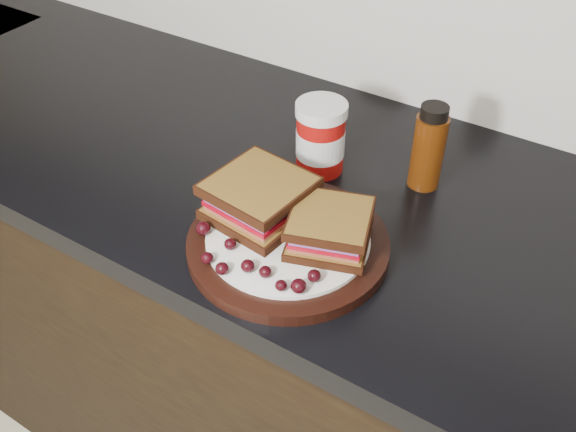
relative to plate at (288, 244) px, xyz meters
name	(u,v)px	position (x,y,z in m)	size (l,w,h in m)	color
base_cabinets	(282,352)	(-0.11, 0.15, -0.48)	(3.96, 0.58, 0.86)	black
countertop	(281,180)	(-0.11, 0.15, -0.03)	(3.98, 0.60, 0.04)	black
plate	(288,244)	(0.00, 0.00, 0.00)	(0.28, 0.28, 0.02)	black
sandwich_left	(259,198)	(-0.06, 0.02, 0.04)	(0.13, 0.13, 0.06)	brown
sandwich_right	(330,228)	(0.05, 0.02, 0.04)	(0.11, 0.11, 0.05)	brown
grape_0	(203,228)	(-0.10, -0.06, 0.02)	(0.02, 0.02, 0.02)	black
grape_1	(230,244)	(-0.05, -0.06, 0.02)	(0.02, 0.02, 0.02)	black
grape_2	(207,258)	(-0.06, -0.10, 0.02)	(0.02, 0.02, 0.02)	black
grape_3	(222,269)	(-0.03, -0.10, 0.02)	(0.02, 0.02, 0.02)	black
grape_4	(248,266)	(-0.01, -0.08, 0.02)	(0.02, 0.02, 0.02)	black
grape_5	(265,272)	(0.02, -0.08, 0.02)	(0.02, 0.02, 0.02)	black
grape_6	(281,285)	(0.05, -0.09, 0.02)	(0.02, 0.02, 0.01)	black
grape_7	(299,286)	(0.07, -0.08, 0.02)	(0.02, 0.02, 0.02)	black
grape_8	(314,276)	(0.07, -0.05, 0.02)	(0.02, 0.02, 0.02)	black
grape_9	(312,254)	(0.05, -0.02, 0.02)	(0.02, 0.02, 0.02)	black
grape_10	(344,246)	(0.08, 0.01, 0.02)	(0.02, 0.02, 0.02)	black
grape_11	(334,239)	(0.06, 0.02, 0.02)	(0.02, 0.02, 0.02)	black
grape_12	(335,226)	(0.05, 0.05, 0.02)	(0.02, 0.02, 0.01)	black
grape_13	(271,195)	(-0.06, 0.05, 0.02)	(0.02, 0.02, 0.02)	black
grape_14	(246,201)	(-0.09, 0.02, 0.02)	(0.02, 0.02, 0.01)	black
grape_15	(242,217)	(-0.07, -0.01, 0.02)	(0.02, 0.02, 0.02)	black
grape_16	(272,204)	(-0.05, 0.04, 0.02)	(0.02, 0.02, 0.01)	black
grape_17	(267,204)	(-0.06, 0.03, 0.02)	(0.02, 0.02, 0.02)	black
grape_18	(234,211)	(-0.09, 0.00, 0.02)	(0.02, 0.02, 0.02)	black
condiment_jar	(321,137)	(-0.06, 0.19, 0.05)	(0.08, 0.08, 0.12)	#9B0E0B
oil_bottle	(429,147)	(0.10, 0.24, 0.06)	(0.05, 0.05, 0.14)	#441E06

